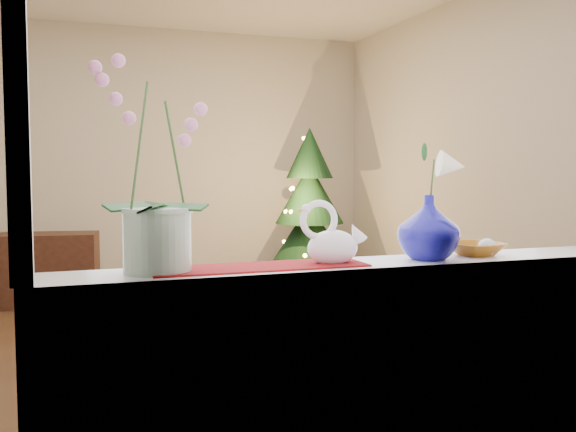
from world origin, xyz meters
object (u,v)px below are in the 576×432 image
at_px(xmas_tree, 309,210).
at_px(blue_vase, 429,222).
at_px(swan, 333,234).
at_px(amber_dish, 476,250).
at_px(paperweight, 487,247).
at_px(side_table, 48,269).
at_px(orchid_pot, 156,165).

bearing_deg(xmas_tree, blue_vase, -105.63).
relative_size(swan, amber_dish, 1.45).
xyz_separation_m(paperweight, amber_dish, (-0.02, 0.04, -0.01)).
xyz_separation_m(amber_dish, side_table, (-1.57, 4.21, -0.61)).
bearing_deg(orchid_pot, amber_dish, 0.25).
xyz_separation_m(swan, xmas_tree, (1.50, 4.05, -0.19)).
relative_size(swan, paperweight, 3.61).
bearing_deg(xmas_tree, side_table, 175.77).
bearing_deg(amber_dish, side_table, 110.49).
distance_m(orchid_pot, paperweight, 1.21).
xyz_separation_m(swan, side_table, (-0.99, 4.23, -0.69)).
distance_m(blue_vase, amber_dish, 0.25).
height_order(orchid_pot, paperweight, orchid_pot).
bearing_deg(blue_vase, paperweight, -1.46).
bearing_deg(swan, xmas_tree, 69.06).
xyz_separation_m(xmas_tree, side_table, (-2.49, 0.18, -0.50)).
distance_m(orchid_pot, side_table, 4.33).
height_order(paperweight, side_table, paperweight).
height_order(blue_vase, xmas_tree, xmas_tree).
relative_size(orchid_pot, side_table, 0.75).
relative_size(xmas_tree, side_table, 1.89).
bearing_deg(blue_vase, xmas_tree, 74.37).
height_order(paperweight, xmas_tree, xmas_tree).
distance_m(blue_vase, side_table, 4.51).
xyz_separation_m(orchid_pot, swan, (0.57, -0.02, -0.23)).
height_order(orchid_pot, xmas_tree, xmas_tree).
relative_size(blue_vase, xmas_tree, 0.16).
height_order(amber_dish, xmas_tree, xmas_tree).
xyz_separation_m(swan, paperweight, (0.60, -0.01, -0.07)).
relative_size(orchid_pot, xmas_tree, 0.40).
bearing_deg(xmas_tree, orchid_pot, -117.21).
bearing_deg(swan, blue_vase, -1.65).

